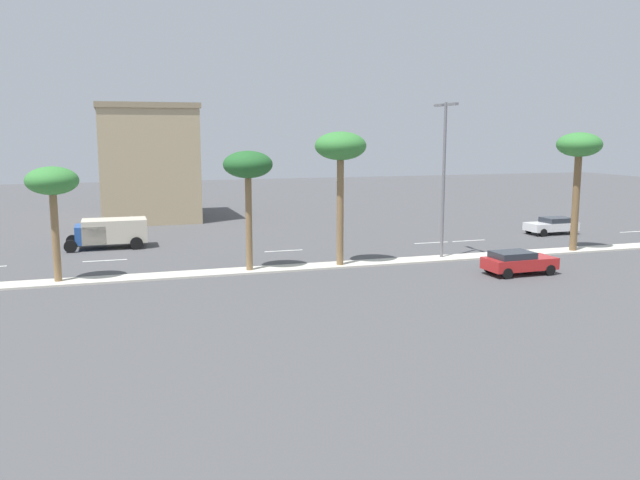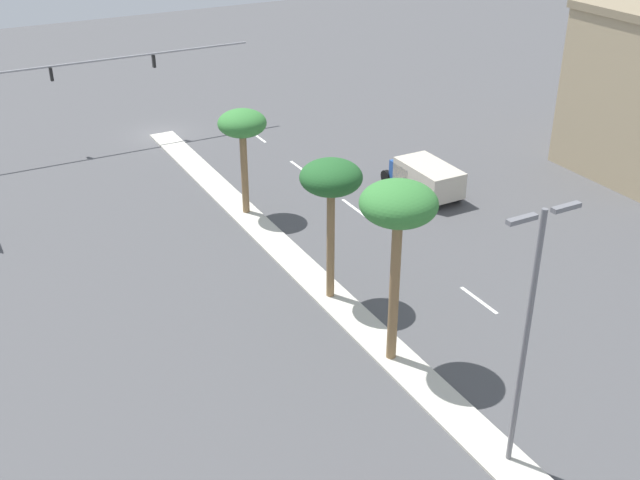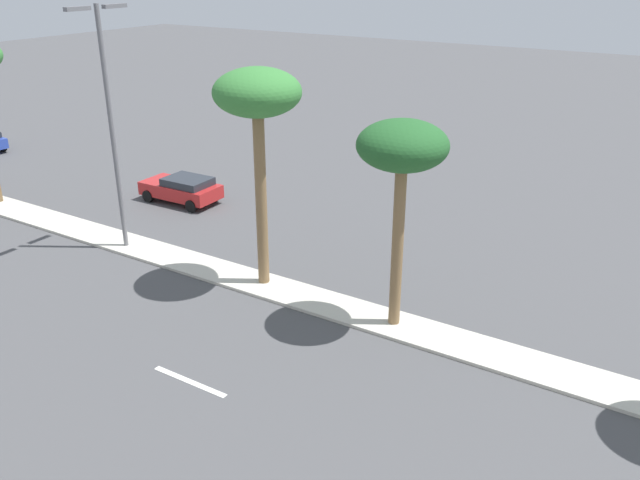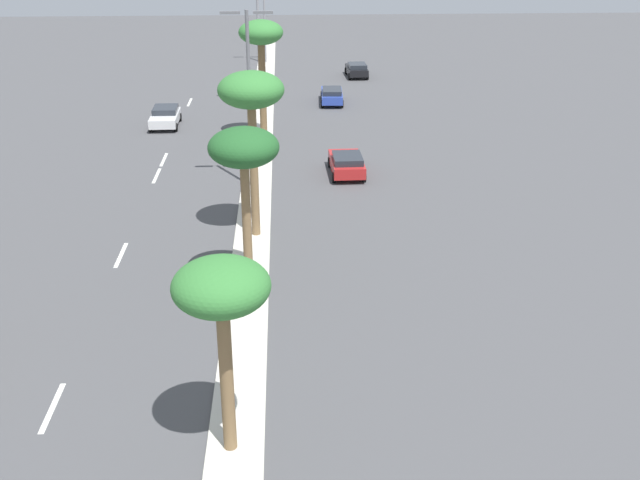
% 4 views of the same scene
% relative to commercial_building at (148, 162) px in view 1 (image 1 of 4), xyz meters
% --- Properties ---
extents(ground_plane, '(160.00, 160.00, 0.00)m').
position_rel_commercial_building_xyz_m(ground_plane, '(27.65, 13.76, -5.53)').
color(ground_plane, '#4C4C4F').
extents(median_curb, '(1.80, 93.17, 0.12)m').
position_rel_commercial_building_xyz_m(median_curb, '(27.65, 24.11, -5.47)').
color(median_curb, beige).
rests_on(median_curb, ground).
extents(lane_stripe_outboard, '(0.20, 2.80, 0.01)m').
position_rel_commercial_building_xyz_m(lane_stripe_outboard, '(21.36, -4.12, -5.52)').
color(lane_stripe_outboard, silver).
rests_on(lane_stripe_outboard, ground).
extents(lane_stripe_center, '(0.20, 2.80, 0.01)m').
position_rel_commercial_building_xyz_m(lane_stripe_center, '(21.36, 8.03, -5.52)').
color(lane_stripe_center, silver).
rests_on(lane_stripe_center, ground).
extents(lane_stripe_far, '(0.20, 2.80, 0.01)m').
position_rel_commercial_building_xyz_m(lane_stripe_far, '(21.36, 19.70, -5.52)').
color(lane_stripe_far, silver).
rests_on(lane_stripe_far, ground).
extents(lane_stripe_front, '(0.20, 2.80, 0.01)m').
position_rel_commercial_building_xyz_m(lane_stripe_front, '(21.36, 22.95, -5.52)').
color(lane_stripe_front, silver).
rests_on(lane_stripe_front, ground).
extents(lane_stripe_mid, '(0.20, 2.80, 0.01)m').
position_rel_commercial_building_xyz_m(lane_stripe_mid, '(21.36, 38.81, -5.52)').
color(lane_stripe_mid, silver).
rests_on(lane_stripe_mid, ground).
extents(commercial_building, '(10.84, 9.21, 11.02)m').
position_rel_commercial_building_xyz_m(commercial_building, '(0.00, 0.00, 0.00)').
color(commercial_building, tan).
rests_on(commercial_building, ground).
extents(palm_tree_outboard, '(2.83, 2.83, 6.39)m').
position_rel_commercial_building_xyz_m(palm_tree_outboard, '(27.50, -6.57, 0.01)').
color(palm_tree_outboard, olive).
rests_on(palm_tree_outboard, median_curb).
extents(palm_tree_rear, '(2.94, 2.94, 7.16)m').
position_rel_commercial_building_xyz_m(palm_tree_rear, '(27.69, 4.28, 0.74)').
color(palm_tree_rear, olive).
rests_on(palm_tree_rear, median_curb).
extents(palm_tree_front, '(3.17, 3.17, 8.28)m').
position_rel_commercial_building_xyz_m(palm_tree_front, '(27.84, 10.03, 1.74)').
color(palm_tree_front, olive).
rests_on(palm_tree_front, median_curb).
extents(palm_tree_trailing, '(3.06, 3.06, 8.24)m').
position_rel_commercial_building_xyz_m(palm_tree_trailing, '(27.92, 27.45, 1.61)').
color(palm_tree_trailing, brown).
rests_on(palm_tree_trailing, median_curb).
extents(street_lamp_leading, '(2.90, 0.24, 10.14)m').
position_rel_commercial_building_xyz_m(street_lamp_leading, '(27.44, 17.35, 0.51)').
color(street_lamp_leading, slate).
rests_on(street_lamp_leading, median_curb).
extents(sedan_red_mid, '(2.15, 4.27, 1.39)m').
position_rel_commercial_building_xyz_m(sedan_red_mid, '(33.23, 19.35, -4.77)').
color(sedan_red_mid, red).
rests_on(sedan_red_mid, ground).
extents(sedan_white_leading, '(2.16, 4.21, 1.38)m').
position_rel_commercial_building_xyz_m(sedan_white_leading, '(20.36, 31.33, -4.78)').
color(sedan_white_leading, silver).
rests_on(sedan_white_leading, ground).
extents(box_truck, '(2.71, 5.72, 2.11)m').
position_rel_commercial_building_xyz_m(box_truck, '(16.35, -3.86, -4.32)').
color(box_truck, '#234C99').
rests_on(box_truck, ground).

